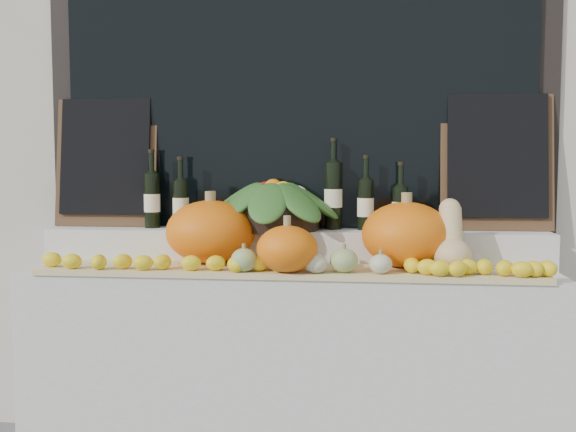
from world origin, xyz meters
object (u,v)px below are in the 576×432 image
at_px(pumpkin_left, 211,232).
at_px(wine_bottle_tall, 333,195).
at_px(butternut_squash, 451,242).
at_px(produce_bowl, 273,204).
at_px(pumpkin_right, 406,235).

distance_m(pumpkin_left, wine_bottle_tall, 0.59).
bearing_deg(pumpkin_left, wine_bottle_tall, 22.25).
height_order(butternut_squash, produce_bowl, produce_bowl).
bearing_deg(produce_bowl, pumpkin_right, -17.42).
relative_size(pumpkin_right, wine_bottle_tall, 0.90).
xyz_separation_m(butternut_squash, wine_bottle_tall, (-0.49, 0.33, 0.17)).
xyz_separation_m(produce_bowl, wine_bottle_tall, (0.27, 0.06, 0.04)).
bearing_deg(wine_bottle_tall, pumpkin_left, -157.75).
height_order(pumpkin_left, wine_bottle_tall, wine_bottle_tall).
bearing_deg(wine_bottle_tall, produce_bowl, -168.55).
distance_m(pumpkin_right, produce_bowl, 0.63).
bearing_deg(pumpkin_left, butternut_squash, -6.14).
height_order(pumpkin_left, butternut_squash, butternut_squash).
height_order(pumpkin_right, produce_bowl, produce_bowl).
bearing_deg(wine_bottle_tall, butternut_squash, -33.51).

